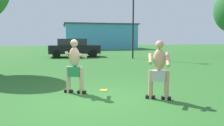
{
  "coord_description": "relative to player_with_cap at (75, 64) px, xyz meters",
  "views": [
    {
      "loc": [
        -0.88,
        -5.7,
        1.7
      ],
      "look_at": [
        0.65,
        0.59,
        0.93
      ],
      "focal_mm": 34.84,
      "sensor_mm": 36.0,
      "label": 1
    }
  ],
  "objects": [
    {
      "name": "frisbee",
      "position": [
        0.92,
        0.08,
        -0.89
      ],
      "size": [
        0.26,
        0.26,
        0.03
      ],
      "primitive_type": "cylinder",
      "color": "yellow",
      "rests_on": "ground_plane"
    },
    {
      "name": "lamp_post",
      "position": [
        5.31,
        9.94,
        2.88
      ],
      "size": [
        0.6,
        0.24,
        6.24
      ],
      "color": "black",
      "rests_on": "ground_plane"
    },
    {
      "name": "car_black_mid_lot",
      "position": [
        0.8,
        12.48,
        -0.08
      ],
      "size": [
        4.33,
        2.08,
        1.58
      ],
      "color": "black",
      "rests_on": "ground_plane"
    },
    {
      "name": "player_in_gray",
      "position": [
        2.18,
        -1.23,
        -0.06
      ],
      "size": [
        0.72,
        0.75,
        1.62
      ],
      "color": "black",
      "rests_on": "ground_plane"
    },
    {
      "name": "player_with_cap",
      "position": [
        0.0,
        0.0,
        0.0
      ],
      "size": [
        0.74,
        0.78,
        1.65
      ],
      "color": "black",
      "rests_on": "ground_plane"
    },
    {
      "name": "outbuilding_behind_lot",
      "position": [
        5.45,
        25.83,
        0.92
      ],
      "size": [
        10.36,
        6.9,
        3.64
      ],
      "color": "#4C9ED1",
      "rests_on": "ground_plane"
    },
    {
      "name": "ground_plane",
      "position": [
        0.44,
        -0.89,
        -0.9
      ],
      "size": [
        80.0,
        80.0,
        0.0
      ],
      "primitive_type": "plane",
      "color": "#2D6628"
    }
  ]
}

